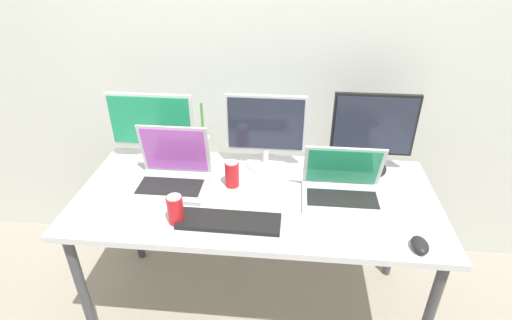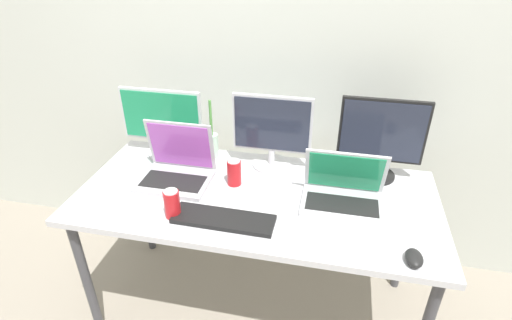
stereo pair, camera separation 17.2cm
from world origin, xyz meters
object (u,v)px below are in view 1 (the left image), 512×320
at_px(work_desk, 256,206).
at_px(laptop_silver, 173,172).
at_px(monitor_right, 373,131).
at_px(monitor_left, 152,126).
at_px(bamboo_vase, 204,147).
at_px(soda_can_near_keyboard, 175,209).
at_px(mouse_by_keyboard, 420,245).
at_px(laptop_secondary, 342,186).
at_px(keyboard_main, 229,221).
at_px(monitor_center, 266,130).
at_px(soda_can_by_laptop, 232,174).

relative_size(work_desk, laptop_silver, 4.92).
height_order(monitor_right, laptop_silver, monitor_right).
bearing_deg(monitor_left, bamboo_vase, 2.02).
xyz_separation_m(work_desk, monitor_right, (0.53, 0.27, 0.27)).
xyz_separation_m(monitor_left, bamboo_vase, (0.26, 0.01, -0.11)).
bearing_deg(soda_can_near_keyboard, mouse_by_keyboard, -4.13).
bearing_deg(soda_can_near_keyboard, laptop_silver, 107.90).
distance_m(work_desk, soda_can_near_keyboard, 0.40).
bearing_deg(laptop_secondary, soda_can_near_keyboard, -160.26).
distance_m(keyboard_main, mouse_by_keyboard, 0.74).
bearing_deg(monitor_center, soda_can_near_keyboard, -123.51).
distance_m(laptop_secondary, soda_can_near_keyboard, 0.73).
height_order(laptop_secondary, mouse_by_keyboard, laptop_secondary).
xyz_separation_m(laptop_silver, keyboard_main, (0.31, -0.27, -0.05)).
bearing_deg(monitor_left, keyboard_main, -46.76).
distance_m(monitor_left, bamboo_vase, 0.28).
bearing_deg(bamboo_vase, monitor_left, -177.98).
xyz_separation_m(laptop_silver, laptop_secondary, (0.78, -0.03, -0.01)).
relative_size(monitor_center, laptop_secondary, 1.11).
xyz_separation_m(laptop_secondary, soda_can_by_laptop, (-0.50, 0.04, 0.01)).
xyz_separation_m(mouse_by_keyboard, bamboo_vase, (-0.94, 0.58, 0.06)).
height_order(keyboard_main, soda_can_near_keyboard, soda_can_near_keyboard).
relative_size(work_desk, monitor_right, 4.09).
xyz_separation_m(monitor_left, monitor_center, (0.58, -0.01, 0.01)).
bearing_deg(keyboard_main, monitor_right, 38.91).
distance_m(monitor_center, soda_can_near_keyboard, 0.61).
xyz_separation_m(soda_can_by_laptop, bamboo_vase, (-0.18, 0.22, 0.01)).
bearing_deg(work_desk, soda_can_by_laptop, 151.83).
distance_m(laptop_secondary, bamboo_vase, 0.73).
bearing_deg(mouse_by_keyboard, monitor_left, 153.10).
xyz_separation_m(monitor_center, laptop_silver, (-0.42, -0.22, -0.13)).
xyz_separation_m(work_desk, soda_can_near_keyboard, (-0.31, -0.23, 0.13)).
xyz_separation_m(laptop_silver, soda_can_by_laptop, (0.28, 0.01, -0.00)).
height_order(monitor_center, laptop_secondary, monitor_center).
distance_m(work_desk, mouse_by_keyboard, 0.72).
relative_size(monitor_left, mouse_by_keyboard, 4.39).
bearing_deg(monitor_right, keyboard_main, -141.82).
relative_size(keyboard_main, soda_can_near_keyboard, 3.36).
bearing_deg(monitor_left, soda_can_near_keyboard, -63.70).
distance_m(laptop_secondary, mouse_by_keyboard, 0.41).
bearing_deg(monitor_left, monitor_center, -1.01).
bearing_deg(mouse_by_keyboard, bamboo_vase, 146.83).
height_order(monitor_left, keyboard_main, monitor_left).
bearing_deg(work_desk, monitor_left, 153.42).
bearing_deg(mouse_by_keyboard, keyboard_main, 172.47).
relative_size(monitor_center, mouse_by_keyboard, 3.96).
bearing_deg(monitor_left, work_desk, -26.58).
xyz_separation_m(monitor_center, monitor_right, (0.51, 0.01, 0.01)).
distance_m(work_desk, monitor_left, 0.67).
bearing_deg(soda_can_by_laptop, soda_can_near_keyboard, -122.92).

